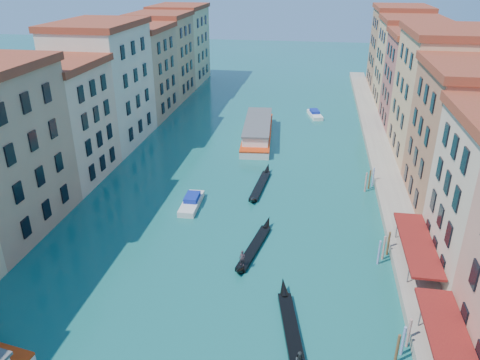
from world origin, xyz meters
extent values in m
cube|color=#D8AF8D|center=(-26.00, 55.00, 8.25)|extent=(12.00, 14.00, 16.50)
cube|color=brown|center=(-26.00, 55.00, 17.00)|extent=(12.80, 14.40, 1.00)
cube|color=beige|center=(-26.00, 71.00, 10.00)|extent=(12.00, 18.00, 20.00)
cube|color=brown|center=(-26.00, 71.00, 20.50)|extent=(12.80, 18.40, 1.00)
cube|color=tan|center=(-26.00, 88.00, 8.75)|extent=(12.00, 16.00, 17.50)
cube|color=brown|center=(-26.00, 88.00, 18.00)|extent=(12.80, 16.40, 1.00)
cube|color=tan|center=(-26.00, 103.50, 9.25)|extent=(12.00, 15.00, 18.50)
cube|color=brown|center=(-26.00, 103.50, 19.00)|extent=(12.80, 15.40, 1.00)
cube|color=tan|center=(-26.00, 119.50, 9.50)|extent=(12.00, 17.00, 19.00)
cube|color=brown|center=(-26.00, 119.50, 19.50)|extent=(12.80, 17.40, 1.00)
cube|color=#A46444|center=(30.00, 54.00, 9.00)|extent=(12.00, 16.00, 18.00)
cube|color=tan|center=(30.00, 71.00, 10.00)|extent=(12.00, 18.00, 20.00)
cube|color=brown|center=(30.00, 71.00, 20.50)|extent=(12.80, 18.40, 1.00)
cube|color=#9E544B|center=(30.00, 87.50, 8.75)|extent=(12.00, 15.00, 17.50)
cube|color=brown|center=(30.00, 87.50, 18.00)|extent=(12.80, 15.40, 1.00)
cube|color=tan|center=(30.00, 103.00, 9.25)|extent=(12.00, 16.00, 18.50)
cube|color=brown|center=(30.00, 103.00, 19.00)|extent=(12.80, 16.40, 1.00)
cube|color=#A16E4D|center=(30.00, 119.50, 9.75)|extent=(12.00, 17.00, 19.50)
cube|color=brown|center=(30.00, 119.50, 20.00)|extent=(12.80, 17.40, 1.00)
cube|color=gray|center=(22.00, 65.00, 0.50)|extent=(4.00, 140.00, 1.00)
cube|color=maroon|center=(22.20, 23.50, 3.00)|extent=(3.20, 15.30, 0.25)
cylinder|color=#525355|center=(20.80, 28.60, 1.50)|extent=(0.12, 0.12, 3.00)
cube|color=maroon|center=(22.20, 39.00, 3.00)|extent=(3.20, 12.60, 0.25)
cylinder|color=#525355|center=(20.80, 34.80, 1.50)|extent=(0.12, 0.12, 3.00)
cylinder|color=#525355|center=(20.80, 43.20, 1.50)|extent=(0.12, 0.12, 3.00)
cylinder|color=#53301C|center=(18.50, 25.00, 1.30)|extent=(0.24, 0.24, 3.20)
cylinder|color=#53301C|center=(19.10, 26.00, 1.30)|extent=(0.24, 0.24, 3.20)
cylinder|color=#53301C|center=(19.70, 27.00, 1.30)|extent=(0.24, 0.24, 3.20)
cylinder|color=#53301C|center=(18.50, 39.00, 1.30)|extent=(0.24, 0.24, 3.20)
cylinder|color=#53301C|center=(19.10, 40.00, 1.30)|extent=(0.24, 0.24, 3.20)
cylinder|color=#53301C|center=(19.70, 41.00, 1.30)|extent=(0.24, 0.24, 3.20)
cylinder|color=#53301C|center=(18.50, 57.00, 1.30)|extent=(0.24, 0.24, 3.20)
cylinder|color=#53301C|center=(19.10, 58.00, 1.30)|extent=(0.24, 0.24, 3.20)
cylinder|color=#53301C|center=(19.70, 59.00, 1.30)|extent=(0.24, 0.24, 3.20)
cube|color=beige|center=(0.46, 77.09, 0.66)|extent=(6.56, 22.20, 1.31)
cube|color=white|center=(0.46, 77.09, 2.08)|extent=(5.68, 17.80, 1.75)
cube|color=#525355|center=(0.46, 77.09, 3.12)|extent=(6.05, 18.37, 0.27)
cube|color=red|center=(0.46, 77.09, 1.26)|extent=(6.61, 22.21, 0.27)
cube|color=black|center=(4.93, 39.63, 0.23)|extent=(2.85, 9.47, 0.47)
cone|color=black|center=(5.89, 44.78, 0.63)|extent=(1.31, 2.24, 1.76)
cone|color=black|center=(3.98, 34.49, 0.52)|extent=(1.24, 1.88, 1.55)
imported|color=#35262B|center=(4.21, 35.72, 1.32)|extent=(0.73, 0.54, 1.80)
cube|color=black|center=(10.01, 26.67, 0.25)|extent=(3.32, 10.38, 0.52)
cone|color=black|center=(8.86, 32.30, 0.69)|extent=(1.48, 2.47, 1.93)
cube|color=black|center=(3.60, 55.98, 0.24)|extent=(2.01, 9.91, 0.49)
cone|color=black|center=(4.05, 61.42, 0.66)|extent=(1.16, 2.27, 1.84)
cone|color=black|center=(3.15, 50.53, 0.55)|extent=(1.13, 1.89, 1.62)
cube|color=silver|center=(-4.76, 48.65, 0.39)|extent=(2.28, 6.83, 0.77)
cube|color=navy|center=(-4.77, 49.13, 1.07)|extent=(1.81, 2.94, 0.68)
cube|color=white|center=(10.78, 92.38, 0.37)|extent=(3.61, 6.77, 0.74)
cube|color=navy|center=(10.67, 92.83, 1.02)|extent=(2.31, 3.10, 0.65)
camera|label=1|loc=(10.67, -4.94, 29.43)|focal=35.00mm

